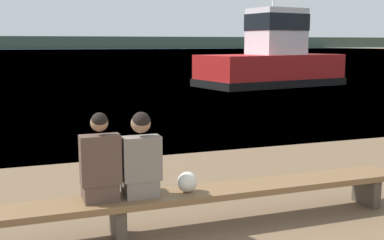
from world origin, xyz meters
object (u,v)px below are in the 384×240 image
(shopping_bag, at_px, (187,182))
(person_left, at_px, (100,165))
(person_right, at_px, (141,160))
(bench_main, at_px, (118,206))
(tugboat_red, at_px, (271,61))

(shopping_bag, bearing_deg, person_left, 178.45)
(person_right, xyz_separation_m, shopping_bag, (0.56, -0.03, -0.31))
(bench_main, distance_m, person_left, 0.53)
(person_left, bearing_deg, bench_main, -3.94)
(bench_main, height_order, shopping_bag, shopping_bag)
(bench_main, distance_m, shopping_bag, 0.86)
(person_right, bearing_deg, shopping_bag, -2.72)
(tugboat_red, bearing_deg, bench_main, 135.35)
(person_right, xyz_separation_m, tugboat_red, (11.22, 17.10, 0.35))
(tugboat_red, bearing_deg, person_left, 134.91)
(person_left, bearing_deg, person_right, -0.16)
(bench_main, xyz_separation_m, tugboat_red, (11.50, 17.11, 0.86))
(person_right, relative_size, shopping_bag, 4.03)
(person_left, height_order, shopping_bag, person_left)
(tugboat_red, bearing_deg, shopping_bag, 137.36)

